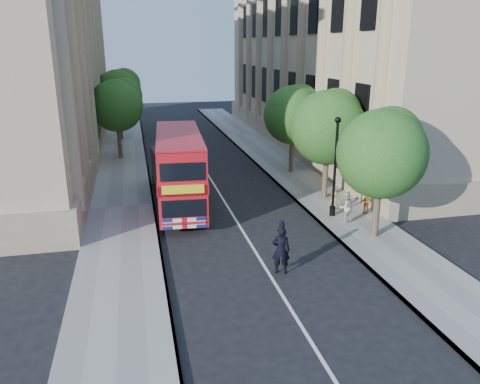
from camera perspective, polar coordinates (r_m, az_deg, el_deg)
ground at (r=18.25m, az=4.13°, el=-10.82°), size 120.00×120.00×0.00m
pavement_right at (r=28.76m, az=9.34°, el=-0.12°), size 3.50×80.00×0.12m
pavement_left at (r=26.76m, az=-14.16°, el=-1.78°), size 3.50×80.00×0.12m
building_right at (r=43.53m, az=13.09°, el=17.51°), size 12.00×38.00×18.00m
building_left at (r=40.35m, az=-26.86°, el=16.19°), size 12.00×38.00×18.00m
tree_right_near at (r=21.69m, az=16.98°, el=5.03°), size 4.00×4.00×6.08m
tree_right_mid at (r=26.93m, az=10.76°, el=8.21°), size 4.20×4.20×6.37m
tree_right_far at (r=32.48m, az=6.53°, el=9.70°), size 4.00×4.00×6.15m
tree_left_far at (r=37.62m, az=-14.76°, el=10.50°), size 4.00×4.00×6.30m
tree_left_back at (r=45.55m, az=-14.57°, el=11.97°), size 4.20×4.20×6.65m
lamp_post at (r=24.28m, az=11.49°, el=2.49°), size 0.32×0.32×5.16m
double_decker_bus at (r=25.72m, az=-7.36°, el=2.93°), size 2.90×8.92×4.06m
box_van at (r=28.87m, az=-8.60°, el=2.38°), size 1.98×4.43×2.49m
police_constable at (r=18.48m, az=5.02°, el=-7.09°), size 0.82×0.66×1.95m
woman_pedestrian at (r=23.92m, az=12.73°, el=-1.79°), size 0.91×0.79×1.60m
child_a at (r=25.47m, az=15.15°, el=-1.38°), size 0.67×0.33×1.10m
child_b at (r=25.65m, az=11.40°, el=-1.06°), size 0.67×0.39×1.03m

